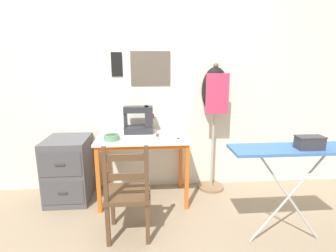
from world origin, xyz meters
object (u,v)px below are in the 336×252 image
(ironing_board, at_px, (294,154))
(storage_box, at_px, (310,143))
(fabric_bowl, at_px, (112,137))
(wooden_chair, at_px, (128,194))
(scissors, at_px, (180,139))
(filing_cabinet, at_px, (69,169))
(sewing_machine, at_px, (140,120))
(dress_form, at_px, (215,99))
(thread_spool_near_machine, at_px, (157,135))

(ironing_board, bearing_deg, storage_box, -23.60)
(fabric_bowl, bearing_deg, wooden_chair, -70.43)
(scissors, distance_m, filing_cabinet, 1.35)
(sewing_machine, relative_size, fabric_bowl, 2.08)
(fabric_bowl, height_order, wooden_chair, wooden_chair)
(dress_form, bearing_deg, ironing_board, -68.93)
(filing_cabinet, xyz_separation_m, storage_box, (2.23, -0.98, 0.56))
(dress_form, bearing_deg, sewing_machine, -177.00)
(wooden_chair, bearing_deg, scissors, 45.27)
(sewing_machine, height_order, wooden_chair, sewing_machine)
(dress_form, bearing_deg, fabric_bowl, -164.51)
(sewing_machine, distance_m, ironing_board, 1.65)
(filing_cabinet, xyz_separation_m, dress_form, (1.72, 0.13, 0.79))
(thread_spool_near_machine, bearing_deg, ironing_board, -37.12)
(thread_spool_near_machine, distance_m, filing_cabinet, 1.11)
(wooden_chair, relative_size, dress_form, 0.58)
(fabric_bowl, distance_m, scissors, 0.73)
(thread_spool_near_machine, xyz_separation_m, filing_cabinet, (-1.03, 0.10, -0.42))
(storage_box, bearing_deg, fabric_bowl, 155.22)
(wooden_chair, relative_size, ironing_board, 0.86)
(sewing_machine, distance_m, dress_form, 0.92)
(scissors, bearing_deg, thread_spool_near_machine, 153.42)
(fabric_bowl, bearing_deg, dress_form, 15.49)
(filing_cabinet, bearing_deg, dress_form, 4.33)
(wooden_chair, bearing_deg, fabric_bowl, 109.57)
(dress_form, bearing_deg, wooden_chair, -137.88)
(sewing_machine, distance_m, fabric_bowl, 0.43)
(wooden_chair, distance_m, storage_box, 1.59)
(thread_spool_near_machine, relative_size, wooden_chair, 0.05)
(wooden_chair, bearing_deg, sewing_machine, 83.22)
(thread_spool_near_machine, distance_m, wooden_chair, 0.81)
(sewing_machine, bearing_deg, ironing_board, -38.24)
(ironing_board, bearing_deg, fabric_bowl, 155.15)
(scissors, relative_size, ironing_board, 0.11)
(thread_spool_near_machine, distance_m, ironing_board, 1.38)
(thread_spool_near_machine, relative_size, storage_box, 0.19)
(wooden_chair, height_order, filing_cabinet, wooden_chair)
(sewing_machine, distance_m, storage_box, 1.75)
(scissors, height_order, dress_form, dress_form)
(scissors, bearing_deg, filing_cabinet, 170.09)
(ironing_board, bearing_deg, sewing_machine, 141.76)
(fabric_bowl, distance_m, storage_box, 1.87)
(sewing_machine, relative_size, thread_spool_near_machine, 8.35)
(fabric_bowl, height_order, ironing_board, ironing_board)
(sewing_machine, relative_size, dress_form, 0.22)
(scissors, xyz_separation_m, thread_spool_near_machine, (-0.24, 0.12, 0.02))
(ironing_board, bearing_deg, dress_form, 111.07)
(scissors, relative_size, dress_form, 0.07)
(dress_form, bearing_deg, scissors, -142.04)
(filing_cabinet, bearing_deg, sewing_machine, 5.74)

